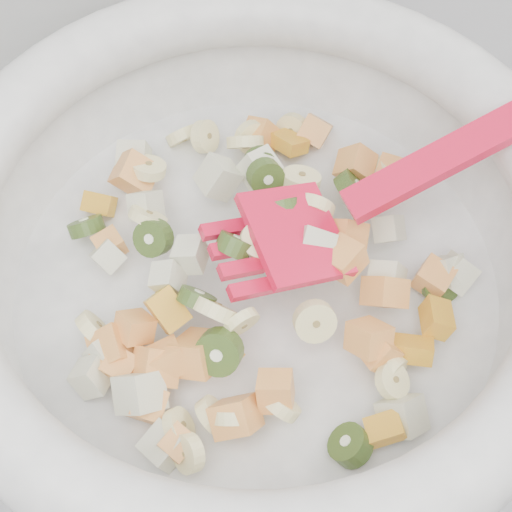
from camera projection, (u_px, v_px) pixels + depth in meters
name	position (u px, v px, depth m)	size (l,w,h in m)	color
counter	(357.00, 452.00, 0.93)	(2.00, 0.60, 0.90)	gray
mixing_bowl	(257.00, 245.00, 0.48)	(0.47, 0.41, 0.14)	white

